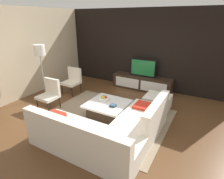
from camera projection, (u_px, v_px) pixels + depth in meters
name	position (u px, v px, depth m)	size (l,w,h in m)	color
ground_plane	(109.00, 118.00, 4.81)	(14.00, 14.00, 0.00)	brown
feature_wall_back	(147.00, 50.00, 6.48)	(6.40, 0.12, 2.80)	black
side_wall_left	(27.00, 53.00, 5.92)	(0.12, 5.20, 2.80)	beige
area_rug	(106.00, 117.00, 4.85)	(3.18, 2.55, 0.01)	gray
media_console	(142.00, 83.00, 6.66)	(2.16, 0.49, 0.50)	#332319
television	(143.00, 68.00, 6.45)	(0.95, 0.06, 0.64)	black
sectional_couch	(109.00, 131.00, 3.77)	(2.30, 2.34, 0.83)	silver
coffee_table	(108.00, 109.00, 4.86)	(1.04, 1.02, 0.38)	#332319
accent_chair_near	(50.00, 92.00, 5.19)	(0.53, 0.50, 0.87)	#332319
floor_lamp	(40.00, 53.00, 5.53)	(0.33, 0.33, 1.72)	#A5A5AA
ottoman	(157.00, 102.00, 5.25)	(0.70, 0.70, 0.40)	silver
fruit_bowl	(104.00, 98.00, 4.94)	(0.28, 0.28, 0.13)	silver
accent_chair_far	(73.00, 79.00, 6.30)	(0.54, 0.53, 0.87)	#332319
book_stack	(113.00, 105.00, 4.59)	(0.16, 0.13, 0.06)	#1E232D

